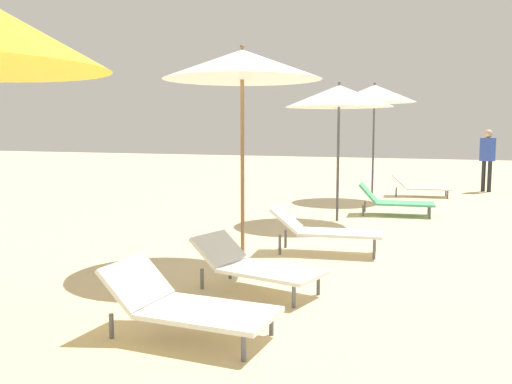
{
  "coord_description": "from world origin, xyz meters",
  "views": [
    {
      "loc": [
        2.99,
        5.07,
        1.69
      ],
      "look_at": [
        0.05,
        11.92,
        0.87
      ],
      "focal_mm": 38.97,
      "sensor_mm": 36.0,
      "label": 1
    }
  ],
  "objects": [
    {
      "name": "lounger_fourth_inland",
      "position": [
        0.72,
        10.35,
        0.28
      ],
      "size": [
        1.47,
        0.85,
        0.56
      ],
      "rotation": [
        0.0,
        0.0,
        -0.19
      ],
      "color": "white",
      "rests_on": "ground"
    },
    {
      "name": "umbrella_farthest",
      "position": [
        0.24,
        18.82,
        2.59
      ],
      "size": [
        2.01,
        2.01,
        2.87
      ],
      "color": "#4C4C51",
      "rests_on": "ground"
    },
    {
      "name": "lounger_farthest_shoreside",
      "position": [
        1.25,
        19.88,
        0.27
      ],
      "size": [
        1.57,
        0.87,
        0.58
      ],
      "rotation": [
        0.0,
        0.0,
        0.15
      ],
      "color": "white",
      "rests_on": "ground"
    },
    {
      "name": "lounger_fifth_shoreside",
      "position": [
        1.18,
        16.37,
        0.3
      ],
      "size": [
        1.56,
        0.88,
        0.64
      ],
      "rotation": [
        0.0,
        0.0,
        0.15
      ],
      "color": "#4CA572",
      "rests_on": "ground"
    },
    {
      "name": "person_walking_near",
      "position": [
        2.83,
        21.78,
        1.06
      ],
      "size": [
        0.41,
        0.33,
        1.73
      ],
      "rotation": [
        0.0,
        0.0,
        1.2
      ],
      "color": "#262628",
      "rests_on": "ground"
    },
    {
      "name": "lounger_fourth_shoreside",
      "position": [
        0.87,
        12.42,
        0.34
      ],
      "size": [
        1.59,
        0.81,
        0.64
      ],
      "rotation": [
        0.0,
        0.0,
        0.18
      ],
      "color": "white",
      "rests_on": "ground"
    },
    {
      "name": "lounger_third_shoreside",
      "position": [
        0.71,
        8.93,
        0.27
      ],
      "size": [
        1.41,
        0.68,
        0.58
      ],
      "rotation": [
        0.0,
        0.0,
        0.01
      ],
      "color": "white",
      "rests_on": "ground"
    },
    {
      "name": "umbrella_fourth",
      "position": [
        0.05,
        11.49,
        2.51
      ],
      "size": [
        2.0,
        2.0,
        2.76
      ],
      "color": "olive",
      "rests_on": "ground"
    },
    {
      "name": "umbrella_fifth",
      "position": [
        0.31,
        15.21,
        2.33
      ],
      "size": [
        2.0,
        2.0,
        2.59
      ],
      "color": "#4C4C51",
      "rests_on": "ground"
    }
  ]
}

